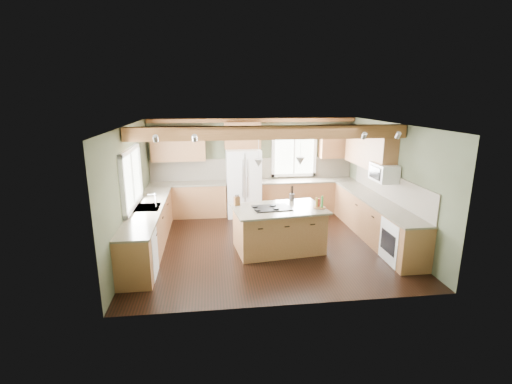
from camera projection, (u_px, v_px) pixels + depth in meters
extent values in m
plane|color=black|center=(266.00, 244.00, 8.19)|extent=(5.60, 5.60, 0.00)
plane|color=silver|center=(267.00, 125.00, 7.53)|extent=(5.60, 5.60, 0.00)
plane|color=#434732|center=(253.00, 165.00, 10.26)|extent=(5.60, 0.00, 5.60)
plane|color=#434732|center=(130.00, 191.00, 7.53)|extent=(0.00, 5.00, 5.00)
plane|color=#434732|center=(391.00, 183.00, 8.20)|extent=(0.00, 5.00, 5.00)
cube|color=brown|center=(269.00, 133.00, 7.25)|extent=(5.55, 0.26, 0.26)
cube|color=brown|center=(253.00, 120.00, 9.85)|extent=(5.55, 0.20, 0.10)
cube|color=brown|center=(253.00, 169.00, 10.27)|extent=(5.58, 0.03, 0.58)
cube|color=brown|center=(389.00, 186.00, 8.26)|extent=(0.03, 3.70, 0.58)
cube|color=brown|center=(188.00, 200.00, 9.98)|extent=(2.02, 0.60, 0.88)
cube|color=#443D32|center=(188.00, 184.00, 9.86)|extent=(2.06, 0.64, 0.04)
cube|color=brown|center=(307.00, 196.00, 10.37)|extent=(2.62, 0.60, 0.88)
cube|color=#443D32|center=(308.00, 180.00, 10.25)|extent=(2.66, 0.64, 0.04)
cube|color=brown|center=(149.00, 229.00, 7.83)|extent=(0.60, 3.70, 0.88)
cube|color=#443D32|center=(147.00, 208.00, 7.71)|extent=(0.64, 3.74, 0.04)
cube|color=brown|center=(374.00, 220.00, 8.42)|extent=(0.60, 3.70, 0.88)
cube|color=#443D32|center=(376.00, 200.00, 8.31)|extent=(0.64, 3.74, 0.04)
cube|color=brown|center=(178.00, 144.00, 9.69)|extent=(1.40, 0.35, 0.90)
cube|color=brown|center=(242.00, 135.00, 9.84)|extent=(0.96, 0.35, 0.70)
cube|color=brown|center=(369.00, 148.00, 8.88)|extent=(0.35, 2.20, 0.90)
cube|color=brown|center=(336.00, 141.00, 10.21)|extent=(0.90, 0.35, 0.90)
cube|color=white|center=(131.00, 178.00, 7.51)|extent=(0.04, 1.60, 1.05)
cube|color=white|center=(294.00, 156.00, 10.32)|extent=(1.10, 0.04, 1.00)
cube|color=#262628|center=(147.00, 208.00, 7.71)|extent=(0.50, 0.65, 0.03)
cylinder|color=#B2B2B7|center=(156.00, 201.00, 7.70)|extent=(0.02, 0.02, 0.28)
cube|color=white|center=(138.00, 255.00, 6.58)|extent=(0.60, 0.60, 0.84)
cube|color=white|center=(403.00, 242.00, 7.18)|extent=(0.60, 0.72, 0.84)
cube|color=white|center=(384.00, 173.00, 8.06)|extent=(0.40, 0.70, 0.38)
cone|color=#B2B2B7|center=(259.00, 163.00, 7.32)|extent=(0.18, 0.18, 0.16)
cone|color=#B2B2B7|center=(300.00, 161.00, 7.52)|extent=(0.18, 0.18, 0.16)
cube|color=white|center=(243.00, 183.00, 9.96)|extent=(0.90, 0.74, 1.80)
cube|color=brown|center=(279.00, 230.00, 7.78)|extent=(1.87, 1.27, 0.88)
cube|color=#443D32|center=(279.00, 209.00, 7.67)|extent=(2.00, 1.40, 0.04)
cube|color=black|center=(272.00, 208.00, 7.63)|extent=(0.81, 0.59, 0.02)
cube|color=brown|center=(237.00, 201.00, 7.81)|extent=(0.13, 0.11, 0.19)
cylinder|color=#453D37|center=(292.00, 197.00, 8.21)|extent=(0.15, 0.15, 0.15)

